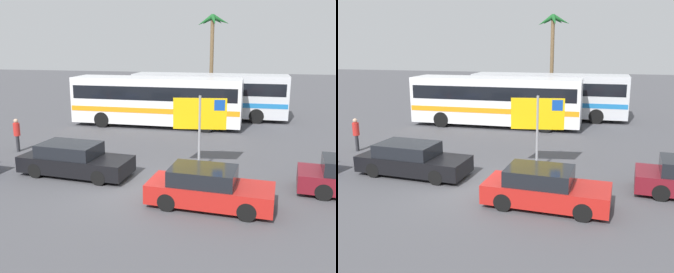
% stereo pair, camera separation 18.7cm
% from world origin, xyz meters
% --- Properties ---
extents(ground, '(120.00, 120.00, 0.00)m').
position_xyz_m(ground, '(0.00, 0.00, 0.00)').
color(ground, '#4C4C51').
extents(bus_front_coach, '(10.89, 2.57, 3.17)m').
position_xyz_m(bus_front_coach, '(-1.95, 11.03, 1.78)').
color(bus_front_coach, white).
rests_on(bus_front_coach, ground).
extents(bus_rear_coach, '(10.89, 2.57, 3.17)m').
position_xyz_m(bus_rear_coach, '(1.02, 14.52, 1.78)').
color(bus_rear_coach, silver).
rests_on(bus_rear_coach, ground).
extents(ferry_sign, '(2.19, 0.36, 3.20)m').
position_xyz_m(ferry_sign, '(2.12, 2.62, 2.33)').
color(ferry_sign, gray).
rests_on(ferry_sign, ground).
extents(car_black, '(4.67, 2.09, 1.32)m').
position_xyz_m(car_black, '(-2.81, 0.90, 0.64)').
color(car_black, black).
rests_on(car_black, ground).
extents(car_red, '(4.20, 1.92, 1.32)m').
position_xyz_m(car_red, '(2.91, -1.02, 0.63)').
color(car_red, red).
rests_on(car_red, ground).
extents(pedestrian_crossing_lot, '(0.32, 0.32, 1.66)m').
position_xyz_m(pedestrian_crossing_lot, '(-7.22, 3.56, 0.98)').
color(pedestrian_crossing_lot, '#2D2D33').
rests_on(pedestrian_crossing_lot, ground).
extents(palm_tree_seaside, '(2.82, 2.84, 7.72)m').
position_xyz_m(palm_tree_seaside, '(0.44, 20.78, 5.99)').
color(palm_tree_seaside, brown).
rests_on(palm_tree_seaside, ground).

